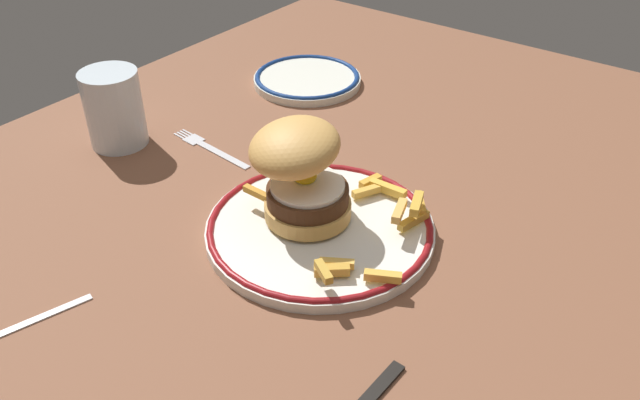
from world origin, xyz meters
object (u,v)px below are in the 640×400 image
(water_glass, at_px, (115,113))
(side_plate, at_px, (307,79))
(fork, at_px, (209,147))
(burger, at_px, (300,171))
(dinner_plate, at_px, (320,228))

(water_glass, bearing_deg, side_plate, -16.56)
(water_glass, distance_m, fork, 0.13)
(burger, xyz_separation_m, side_plate, (0.30, 0.22, -0.06))
(water_glass, distance_m, side_plate, 0.32)
(burger, height_order, side_plate, burger)
(dinner_plate, relative_size, side_plate, 1.48)
(side_plate, bearing_deg, burger, -143.40)
(water_glass, height_order, fork, water_glass)
(burger, distance_m, side_plate, 0.38)
(side_plate, bearing_deg, dinner_plate, -140.31)
(burger, relative_size, side_plate, 0.77)
(fork, bearing_deg, burger, -106.07)
(water_glass, height_order, side_plate, water_glass)
(water_glass, relative_size, fork, 0.72)
(dinner_plate, distance_m, burger, 0.07)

